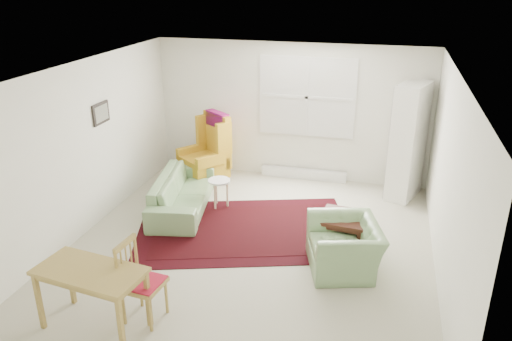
% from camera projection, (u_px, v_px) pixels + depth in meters
% --- Properties ---
extents(room, '(5.04, 5.54, 2.51)m').
position_uv_depth(room, '(256.00, 159.00, 6.82)').
color(room, '#B8B49D').
rests_on(room, ground).
extents(rug, '(3.66, 2.93, 0.03)m').
position_uv_depth(rug, '(244.00, 229.00, 7.54)').
color(rug, black).
rests_on(rug, ground).
extents(sofa, '(1.12, 2.08, 0.80)m').
position_uv_depth(sofa, '(182.00, 186.00, 8.10)').
color(sofa, '#749664').
rests_on(sofa, ground).
extents(armchair, '(1.12, 1.20, 0.77)m').
position_uv_depth(armchair, '(345.00, 242.00, 6.45)').
color(armchair, '#749664').
rests_on(armchair, ground).
extents(wingback_chair, '(1.06, 1.07, 1.28)m').
position_uv_depth(wingback_chair, '(203.00, 149.00, 9.04)').
color(wingback_chair, gold).
rests_on(wingback_chair, ground).
extents(coffee_table, '(0.68, 0.68, 0.51)m').
position_uv_depth(coffee_table, '(343.00, 232.00, 6.97)').
color(coffee_table, '#461E15').
rests_on(coffee_table, ground).
extents(stool, '(0.44, 0.44, 0.49)m').
position_uv_depth(stool, '(219.00, 193.00, 8.21)').
color(stool, white).
rests_on(stool, ground).
extents(cabinet, '(0.66, 0.88, 1.97)m').
position_uv_depth(cabinet, '(408.00, 142.00, 8.34)').
color(cabinet, white).
rests_on(cabinet, ground).
extents(desk, '(1.22, 0.72, 0.73)m').
position_uv_depth(desk, '(94.00, 299.00, 5.38)').
color(desk, '#A08640').
rests_on(desk, ground).
extents(desk_chair, '(0.46, 0.46, 0.96)m').
position_uv_depth(desk_chair, '(143.00, 282.00, 5.47)').
color(desk_chair, '#A08640').
rests_on(desk_chair, ground).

